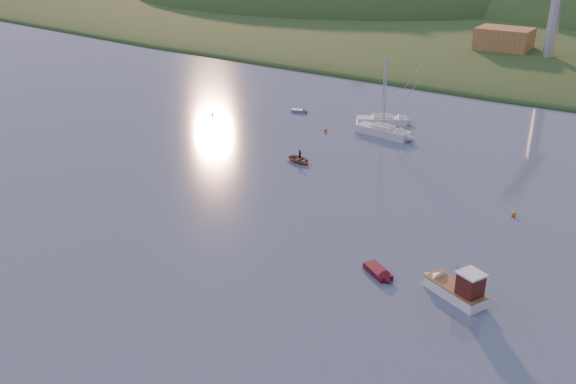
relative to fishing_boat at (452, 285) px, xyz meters
The scene contains 13 objects.
hill_left 201.80m from the fishing_boat, 121.63° to the left, with size 170.00×140.00×44.00m, color #2B461C.
wharf 94.44m from the fishing_boat, 96.58° to the left, with size 42.00×16.00×2.40m, color slate.
shed_west 97.85m from the fishing_boat, 104.11° to the left, with size 11.00×8.00×4.80m, color #AA6C38.
fishing_boat is the anchor object (origin of this frame).
sailboat_near 47.49m from the fishing_boat, 122.66° to the left, with size 7.50×5.80×10.32m.
sailboat_far 41.93m from the fishing_boat, 123.31° to the left, with size 8.30×3.34×11.21m.
canoe 33.27m from the fishing_boat, 144.51° to the left, with size 2.46×3.45×0.71m, color #8C6B4D.
paddler 33.27m from the fishing_boat, 144.51° to the left, with size 0.52×0.34×1.43m, color black.
red_tender 6.00m from the fishing_boat, behind, with size 3.75×3.02×1.24m.
grey_dinghy 54.88m from the fishing_boat, 135.23° to the left, with size 2.88×1.69×1.01m.
buoy_1 18.19m from the fishing_boat, 89.72° to the left, with size 0.50×0.50×0.50m, color orange.
buoy_2 57.91m from the fishing_boat, 149.45° to the left, with size 0.50×0.50×0.50m, color orange.
buoy_3 44.52m from the fishing_boat, 133.83° to the left, with size 0.50×0.50×0.50m, color orange.
Camera 1 is at (29.59, -17.09, 28.79)m, focal length 40.00 mm.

